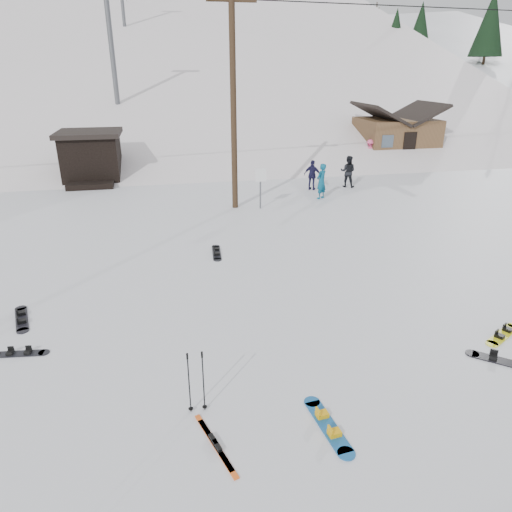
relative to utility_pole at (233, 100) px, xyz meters
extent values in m
plane|color=silver|center=(-2.00, -14.00, -4.68)|extent=(200.00, 200.00, 0.00)
cube|color=white|center=(-2.00, 41.00, -16.68)|extent=(60.00, 85.24, 65.97)
cube|color=silver|center=(36.00, 36.00, -15.68)|extent=(45.66, 93.98, 54.59)
cylinder|color=#3A2819|center=(0.00, 0.00, -0.18)|extent=(0.26, 0.26, 9.00)
cube|color=#3A2819|center=(0.00, 0.00, 3.72)|extent=(2.00, 0.12, 0.12)
cylinder|color=#595B60|center=(1.10, -0.40, -3.78)|extent=(0.07, 0.07, 1.80)
cube|color=white|center=(1.10, -0.44, -3.13)|extent=(0.50, 0.04, 0.60)
cube|color=black|center=(-7.00, 7.00, -3.43)|extent=(3.00, 3.00, 2.50)
cube|color=black|center=(-7.00, 7.00, -2.06)|extent=(3.40, 3.40, 0.25)
cube|color=black|center=(-7.00, 5.20, -4.53)|extent=(2.40, 1.20, 0.30)
cylinder|color=#595B60|center=(-6.00, 16.00, 2.57)|extent=(0.36, 0.36, 8.00)
cube|color=brown|center=(13.00, 10.00, -3.33)|extent=(5.00, 4.00, 2.70)
cube|color=black|center=(11.65, 10.00, -1.63)|extent=(2.69, 4.40, 1.43)
cube|color=black|center=(14.35, 10.00, -1.63)|extent=(2.69, 4.40, 1.43)
cube|color=black|center=(13.00, 7.98, -3.58)|extent=(0.90, 0.06, 1.90)
cube|color=#195EA3|center=(-0.58, -14.07, -4.67)|extent=(0.47, 1.37, 0.03)
cylinder|color=#195EA3|center=(-0.66, -13.41, -4.67)|extent=(0.31, 0.31, 0.03)
cylinder|color=#195EA3|center=(-0.49, -14.74, -4.67)|extent=(0.31, 0.31, 0.03)
cube|color=#D89B0B|center=(-0.61, -13.83, -4.61)|extent=(0.24, 0.19, 0.09)
cube|color=#D89B0B|center=(-0.55, -14.31, -4.61)|extent=(0.24, 0.19, 0.09)
cube|color=#E15017|center=(-2.59, -14.17, -4.67)|extent=(0.54, 1.43, 0.02)
cube|color=black|center=(-2.59, -14.17, -4.63)|extent=(0.15, 0.28, 0.07)
cube|color=#E15017|center=(-2.64, -14.03, -4.67)|extent=(0.54, 1.43, 0.02)
cube|color=black|center=(-2.64, -14.03, -4.63)|extent=(0.15, 0.28, 0.07)
cylinder|color=black|center=(-2.96, -13.18, -4.06)|extent=(0.03, 0.03, 1.25)
cylinder|color=black|center=(-2.96, -13.18, -4.62)|extent=(0.09, 0.09, 0.01)
cylinder|color=black|center=(-2.96, -13.18, -3.45)|extent=(0.04, 0.04, 0.11)
cylinder|color=black|center=(-2.70, -13.18, -4.06)|extent=(0.03, 0.03, 1.25)
cylinder|color=black|center=(-2.70, -13.18, -4.62)|extent=(0.09, 0.09, 0.01)
cylinder|color=black|center=(-2.70, -13.18, -3.45)|extent=(0.04, 0.04, 0.11)
cube|color=black|center=(-6.62, -10.56, -4.67)|extent=(1.09, 0.36, 0.02)
cylinder|color=black|center=(-6.09, -10.62, -4.67)|extent=(0.25, 0.25, 0.02)
cube|color=black|center=(-6.43, -10.58, -4.62)|extent=(0.15, 0.19, 0.07)
cube|color=black|center=(-6.81, -10.53, -4.62)|extent=(0.15, 0.19, 0.07)
cube|color=black|center=(-6.97, -8.92, -4.67)|extent=(0.62, 1.29, 0.03)
cylinder|color=black|center=(-7.15, -8.31, -4.67)|extent=(0.29, 0.29, 0.03)
cylinder|color=black|center=(-6.80, -9.53, -4.67)|extent=(0.29, 0.29, 0.03)
cube|color=black|center=(-7.04, -8.70, -4.61)|extent=(0.24, 0.21, 0.08)
cube|color=black|center=(-6.91, -9.14, -4.61)|extent=(0.24, 0.21, 0.08)
cube|color=black|center=(3.87, -13.02, -4.67)|extent=(1.19, 1.07, 0.03)
cylinder|color=black|center=(3.38, -12.60, -4.67)|extent=(0.30, 0.30, 0.03)
cube|color=black|center=(3.70, -12.87, -4.61)|extent=(0.26, 0.27, 0.09)
cube|color=yellow|center=(4.61, -12.04, -4.67)|extent=(1.21, 0.84, 0.03)
cylinder|color=yellow|center=(4.08, -12.34, -4.67)|extent=(0.28, 0.28, 0.03)
cube|color=black|center=(4.80, -11.93, -4.62)|extent=(0.23, 0.25, 0.08)
cube|color=black|center=(4.42, -12.14, -4.62)|extent=(0.23, 0.25, 0.08)
cube|color=black|center=(-1.53, -5.43, -4.67)|extent=(0.37, 1.25, 0.03)
cylinder|color=black|center=(-1.49, -4.82, -4.67)|extent=(0.28, 0.28, 0.03)
cylinder|color=black|center=(-1.57, -6.04, -4.67)|extent=(0.28, 0.28, 0.03)
cube|color=black|center=(-1.52, -5.21, -4.62)|extent=(0.21, 0.17, 0.08)
cube|color=black|center=(-1.55, -5.65, -4.62)|extent=(0.21, 0.17, 0.08)
imported|color=#0B516F|center=(4.36, 0.67, -3.82)|extent=(0.75, 0.70, 1.71)
imported|color=black|center=(6.53, 2.64, -3.85)|extent=(1.02, 0.95, 1.67)
imported|color=#E65184|center=(10.42, 8.43, -3.89)|extent=(1.07, 0.68, 1.58)
imported|color=#191639|center=(4.48, 2.42, -3.91)|extent=(0.96, 0.83, 1.55)
camera|label=1|loc=(-3.12, -20.08, 1.29)|focal=32.00mm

